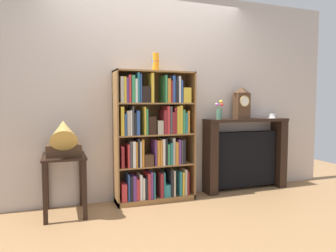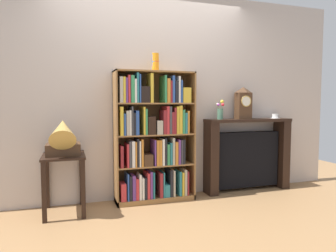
{
  "view_description": "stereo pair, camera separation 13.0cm",
  "coord_description": "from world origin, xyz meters",
  "px_view_note": "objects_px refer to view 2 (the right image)",
  "views": [
    {
      "loc": [
        -1.1,
        -3.36,
        1.2
      ],
      "look_at": [
        0.17,
        0.14,
        0.92
      ],
      "focal_mm": 32.4,
      "sensor_mm": 36.0,
      "label": 1
    },
    {
      "loc": [
        -0.98,
        -3.4,
        1.2
      ],
      "look_at": [
        0.17,
        0.14,
        0.92
      ],
      "focal_mm": 32.4,
      "sensor_mm": 36.0,
      "label": 2
    }
  ],
  "objects_px": {
    "cup_stack": "(156,62)",
    "fireplace_mantel": "(247,155)",
    "gramophone": "(63,137)",
    "bookshelf": "(154,140)",
    "teacup_with_saucer": "(275,116)",
    "flower_vase": "(220,111)",
    "mantel_clock": "(243,103)",
    "side_table_left": "(64,170)"
  },
  "relations": [
    {
      "from": "cup_stack",
      "to": "fireplace_mantel",
      "type": "xyz_separation_m",
      "value": [
        1.32,
        0.06,
        -1.2
      ]
    },
    {
      "from": "fireplace_mantel",
      "to": "gramophone",
      "type": "bearing_deg",
      "value": -174.41
    },
    {
      "from": "bookshelf",
      "to": "teacup_with_saucer",
      "type": "height_order",
      "value": "bookshelf"
    },
    {
      "from": "gramophone",
      "to": "flower_vase",
      "type": "height_order",
      "value": "flower_vase"
    },
    {
      "from": "fireplace_mantel",
      "to": "cup_stack",
      "type": "bearing_deg",
      "value": -177.6
    },
    {
      "from": "flower_vase",
      "to": "mantel_clock",
      "type": "bearing_deg",
      "value": -1.04
    },
    {
      "from": "side_table_left",
      "to": "gramophone",
      "type": "height_order",
      "value": "gramophone"
    },
    {
      "from": "gramophone",
      "to": "fireplace_mantel",
      "type": "height_order",
      "value": "gramophone"
    },
    {
      "from": "cup_stack",
      "to": "side_table_left",
      "type": "bearing_deg",
      "value": -174.5
    },
    {
      "from": "bookshelf",
      "to": "flower_vase",
      "type": "distance_m",
      "value": 0.98
    },
    {
      "from": "bookshelf",
      "to": "gramophone",
      "type": "relative_size",
      "value": 3.3
    },
    {
      "from": "mantel_clock",
      "to": "flower_vase",
      "type": "xyz_separation_m",
      "value": [
        -0.34,
        0.01,
        -0.11
      ]
    },
    {
      "from": "flower_vase",
      "to": "teacup_with_saucer",
      "type": "distance_m",
      "value": 0.86
    },
    {
      "from": "mantel_clock",
      "to": "gramophone",
      "type": "bearing_deg",
      "value": -174.82
    },
    {
      "from": "mantel_clock",
      "to": "teacup_with_saucer",
      "type": "distance_m",
      "value": 0.55
    },
    {
      "from": "mantel_clock",
      "to": "teacup_with_saucer",
      "type": "relative_size",
      "value": 3.24
    },
    {
      "from": "cup_stack",
      "to": "flower_vase",
      "type": "distance_m",
      "value": 1.07
    },
    {
      "from": "side_table_left",
      "to": "mantel_clock",
      "type": "height_order",
      "value": "mantel_clock"
    },
    {
      "from": "cup_stack",
      "to": "mantel_clock",
      "type": "bearing_deg",
      "value": 1.4
    },
    {
      "from": "bookshelf",
      "to": "mantel_clock",
      "type": "bearing_deg",
      "value": 1.28
    },
    {
      "from": "cup_stack",
      "to": "gramophone",
      "type": "xyz_separation_m",
      "value": [
        -1.07,
        -0.18,
        -0.85
      ]
    },
    {
      "from": "cup_stack",
      "to": "mantel_clock",
      "type": "relative_size",
      "value": 0.5
    },
    {
      "from": "side_table_left",
      "to": "flower_vase",
      "type": "height_order",
      "value": "flower_vase"
    },
    {
      "from": "gramophone",
      "to": "fireplace_mantel",
      "type": "relative_size",
      "value": 0.39
    },
    {
      "from": "flower_vase",
      "to": "bookshelf",
      "type": "bearing_deg",
      "value": -177.86
    },
    {
      "from": "fireplace_mantel",
      "to": "mantel_clock",
      "type": "bearing_deg",
      "value": -163.77
    },
    {
      "from": "cup_stack",
      "to": "flower_vase",
      "type": "height_order",
      "value": "cup_stack"
    },
    {
      "from": "fireplace_mantel",
      "to": "mantel_clock",
      "type": "relative_size",
      "value": 2.86
    },
    {
      "from": "flower_vase",
      "to": "teacup_with_saucer",
      "type": "height_order",
      "value": "flower_vase"
    },
    {
      "from": "cup_stack",
      "to": "gramophone",
      "type": "height_order",
      "value": "cup_stack"
    },
    {
      "from": "bookshelf",
      "to": "flower_vase",
      "type": "bearing_deg",
      "value": 2.14
    },
    {
      "from": "bookshelf",
      "to": "teacup_with_saucer",
      "type": "distance_m",
      "value": 1.79
    },
    {
      "from": "cup_stack",
      "to": "teacup_with_saucer",
      "type": "xyz_separation_m",
      "value": [
        1.75,
        0.03,
        -0.67
      ]
    },
    {
      "from": "fireplace_mantel",
      "to": "flower_vase",
      "type": "xyz_separation_m",
      "value": [
        -0.43,
        -0.02,
        0.61
      ]
    },
    {
      "from": "side_table_left",
      "to": "teacup_with_saucer",
      "type": "distance_m",
      "value": 2.87
    },
    {
      "from": "gramophone",
      "to": "flower_vase",
      "type": "distance_m",
      "value": 1.99
    },
    {
      "from": "teacup_with_saucer",
      "to": "bookshelf",
      "type": "bearing_deg",
      "value": -179.02
    },
    {
      "from": "bookshelf",
      "to": "gramophone",
      "type": "bearing_deg",
      "value": -170.17
    },
    {
      "from": "bookshelf",
      "to": "fireplace_mantel",
      "type": "xyz_separation_m",
      "value": [
        1.34,
        0.05,
        -0.26
      ]
    },
    {
      "from": "side_table_left",
      "to": "fireplace_mantel",
      "type": "xyz_separation_m",
      "value": [
        2.38,
        0.16,
        0.01
      ]
    },
    {
      "from": "fireplace_mantel",
      "to": "side_table_left",
      "type": "bearing_deg",
      "value": -176.21
    },
    {
      "from": "cup_stack",
      "to": "gramophone",
      "type": "relative_size",
      "value": 0.45
    }
  ]
}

